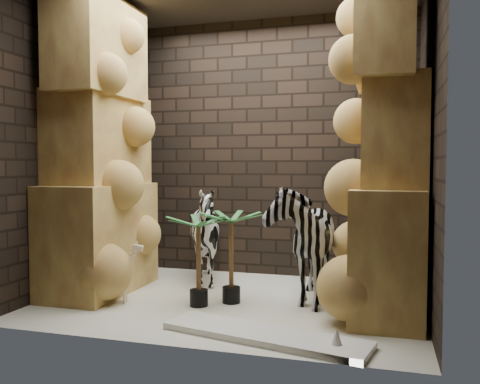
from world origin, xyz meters
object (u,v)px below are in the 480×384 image
(surfboard, at_px, (264,335))
(zebra_right, at_px, (303,231))
(zebra_left, at_px, (206,241))
(palm_back, at_px, (199,260))
(giraffe_toy, at_px, (117,271))
(palm_front, at_px, (231,257))

(surfboard, bearing_deg, zebra_right, 97.91)
(zebra_left, relative_size, surfboard, 0.67)
(zebra_right, height_order, palm_back, zebra_right)
(zebra_right, distance_m, palm_back, 1.05)
(giraffe_toy, distance_m, palm_front, 1.09)
(zebra_right, height_order, zebra_left, zebra_right)
(zebra_right, bearing_deg, zebra_left, 161.91)
(palm_front, xyz_separation_m, palm_back, (-0.26, -0.19, -0.01))
(palm_front, bearing_deg, surfboard, -58.67)
(palm_front, bearing_deg, palm_back, -144.10)
(zebra_left, bearing_deg, surfboard, -35.76)
(zebra_right, xyz_separation_m, palm_back, (-0.88, -0.52, -0.24))
(zebra_right, bearing_deg, giraffe_toy, -163.04)
(giraffe_toy, height_order, palm_front, palm_front)
(giraffe_toy, xyz_separation_m, surfboard, (1.56, -0.56, -0.27))
(giraffe_toy, height_order, palm_back, palm_back)
(zebra_right, xyz_separation_m, zebra_left, (-1.10, 0.28, -0.18))
(zebra_left, xyz_separation_m, palm_back, (0.22, -0.80, -0.06))
(zebra_right, relative_size, palm_front, 1.51)
(palm_back, bearing_deg, palm_front, 35.90)
(zebra_right, bearing_deg, palm_back, -153.25)
(palm_back, bearing_deg, zebra_left, 105.57)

